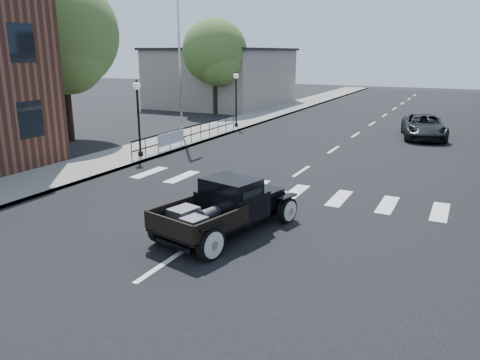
% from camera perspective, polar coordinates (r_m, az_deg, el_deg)
% --- Properties ---
extents(ground, '(120.00, 120.00, 0.00)m').
position_cam_1_polar(ground, '(13.65, -2.18, -5.54)').
color(ground, black).
rests_on(ground, ground).
extents(road, '(14.00, 80.00, 0.02)m').
position_cam_1_polar(road, '(27.34, 12.99, 4.73)').
color(road, black).
rests_on(road, ground).
extents(road_markings, '(12.00, 60.00, 0.06)m').
position_cam_1_polar(road_markings, '(22.59, 9.97, 2.68)').
color(road_markings, silver).
rests_on(road_markings, ground).
extents(sidewalk_left, '(3.00, 80.00, 0.15)m').
position_cam_1_polar(sidewalk_left, '(30.38, -2.85, 6.26)').
color(sidewalk_left, gray).
rests_on(sidewalk_left, ground).
extents(low_building_left, '(10.00, 12.00, 5.00)m').
position_cam_1_polar(low_building_left, '(44.59, -2.07, 12.30)').
color(low_building_left, '#A49A8A').
rests_on(low_building_left, ground).
extents(railing, '(0.08, 10.00, 1.00)m').
position_cam_1_polar(railing, '(25.44, -5.98, 5.73)').
color(railing, black).
rests_on(railing, sidewalk_left).
extents(banner, '(0.04, 2.20, 0.60)m').
position_cam_1_polar(banner, '(23.79, -8.37, 4.49)').
color(banner, silver).
rests_on(banner, sidewalk_left).
extents(lamp_post_b, '(0.36, 0.36, 3.54)m').
position_cam_1_polar(lamp_post_b, '(22.19, -12.27, 7.38)').
color(lamp_post_b, black).
rests_on(lamp_post_b, sidewalk_left).
extents(lamp_post_c, '(0.36, 0.36, 3.54)m').
position_cam_1_polar(lamp_post_c, '(30.60, -0.47, 9.83)').
color(lamp_post_c, black).
rests_on(lamp_post_c, sidewalk_left).
extents(flagpole, '(0.12, 0.12, 12.66)m').
position_cam_1_polar(flagpole, '(27.84, -7.52, 18.56)').
color(flagpole, silver).
rests_on(flagpole, sidewalk_left).
extents(big_tree_near, '(6.02, 6.02, 8.85)m').
position_cam_1_polar(big_tree_near, '(27.81, -20.64, 13.49)').
color(big_tree_near, '#48662B').
rests_on(big_tree_near, ground).
extents(big_tree_far, '(5.07, 5.07, 7.45)m').
position_cam_1_polar(big_tree_far, '(38.08, -3.08, 13.62)').
color(big_tree_far, '#48662B').
rests_on(big_tree_far, ground).
extents(hotrod_pickup, '(3.10, 4.89, 1.57)m').
position_cam_1_polar(hotrod_pickup, '(12.81, -1.69, -3.24)').
color(hotrod_pickup, black).
rests_on(hotrod_pickup, ground).
extents(second_car, '(3.14, 5.24, 1.36)m').
position_cam_1_polar(second_car, '(29.29, 21.51, 6.08)').
color(second_car, black).
rests_on(second_car, ground).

